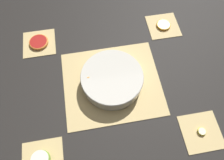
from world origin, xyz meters
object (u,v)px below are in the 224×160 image
object	(u,v)px
orange_slice_whole	(163,25)
apple_half	(41,160)
grapefruit_slice	(39,42)
banana_coin_single	(202,131)
fruit_salad_bowl	(112,79)

from	to	relation	value
orange_slice_whole	apple_half	bearing A→B (deg)	-138.73
orange_slice_whole	grapefruit_slice	world-z (taller)	grapefruit_slice
apple_half	banana_coin_single	size ratio (longest dim) A/B	2.05
banana_coin_single	fruit_salad_bowl	bearing A→B (deg)	138.68
orange_slice_whole	grapefruit_slice	bearing A→B (deg)	180.00
banana_coin_single	grapefruit_slice	bearing A→B (deg)	138.73
fruit_salad_bowl	grapefruit_slice	size ratio (longest dim) A/B	2.87
fruit_salad_bowl	apple_half	world-z (taller)	fruit_salad_bowl
fruit_salad_bowl	banana_coin_single	size ratio (longest dim) A/B	7.73
fruit_salad_bowl	banana_coin_single	bearing A→B (deg)	-41.32
orange_slice_whole	grapefruit_slice	size ratio (longest dim) A/B	0.76
apple_half	banana_coin_single	bearing A→B (deg)	0.00
orange_slice_whole	banana_coin_single	world-z (taller)	orange_slice_whole
apple_half	orange_slice_whole	xyz separation A→B (m)	(0.67, 0.59, -0.02)
banana_coin_single	grapefruit_slice	size ratio (longest dim) A/B	0.37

